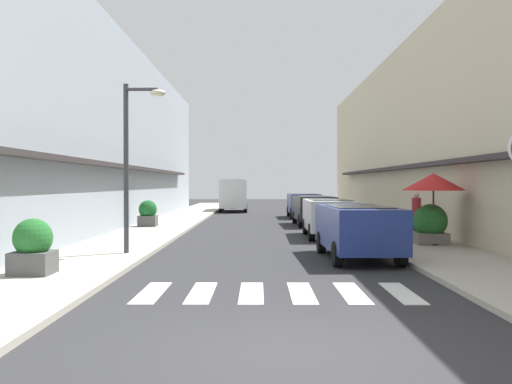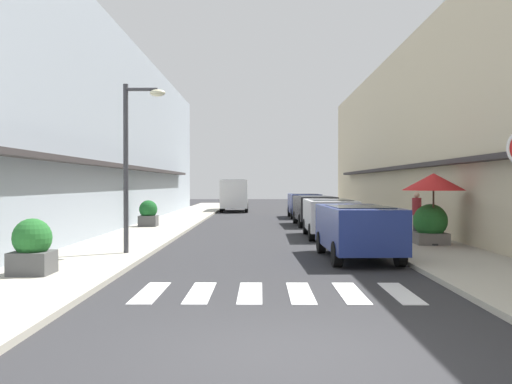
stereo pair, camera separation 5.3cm
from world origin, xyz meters
name	(u,v)px [view 2 (the right image)]	position (x,y,z in m)	size (l,w,h in m)	color
ground_plane	(267,230)	(0.00, 18.95, 0.00)	(104.24, 104.24, 0.00)	#2B2B2D
sidewalk_left	(158,229)	(-4.88, 18.95, 0.06)	(2.92, 66.34, 0.12)	#ADA899
sidewalk_right	(376,229)	(4.88, 18.95, 0.06)	(2.92, 66.34, 0.12)	#ADA899
building_row_left	(79,134)	(-8.84, 20.32, 4.42)	(5.50, 44.64, 8.84)	#939EA8
building_row_right	(455,136)	(8.84, 20.32, 4.33)	(5.50, 44.64, 8.66)	beige
crosswalk	(275,293)	(0.00, 3.95, 0.01)	(5.20, 2.20, 0.01)	silver
parked_car_near	(357,226)	(2.37, 8.84, 0.92)	(1.92, 4.45, 1.47)	navy
parked_car_mid	(329,214)	(2.37, 15.28, 0.92)	(1.83, 4.32, 1.47)	silver
parked_car_far	(314,207)	(2.37, 21.71, 0.92)	(1.92, 4.40, 1.47)	black
parked_car_distant	(304,203)	(2.37, 28.25, 0.92)	(1.87, 4.08, 1.47)	navy
delivery_van	(235,193)	(-2.22, 36.20, 1.41)	(2.09, 5.44, 2.37)	silver
street_lamp	(133,148)	(-3.88, 9.33, 3.07)	(1.19, 0.28, 4.77)	#38383D
cafe_umbrella	(434,182)	(5.24, 11.52, 2.12)	(2.00, 2.00, 2.29)	#262626
planter_corner	(32,247)	(-5.22, 5.45, 0.71)	(0.84, 0.84, 1.21)	#4C4C4C
planter_midblock	(430,225)	(5.23, 11.81, 0.75)	(1.09, 1.09, 1.30)	slate
planter_far	(148,213)	(-5.44, 19.55, 0.71)	(0.83, 0.83, 1.20)	#4C4C4C
pedestrian_walking_near	(417,213)	(5.53, 14.58, 0.98)	(0.34, 0.34, 1.64)	#282B33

